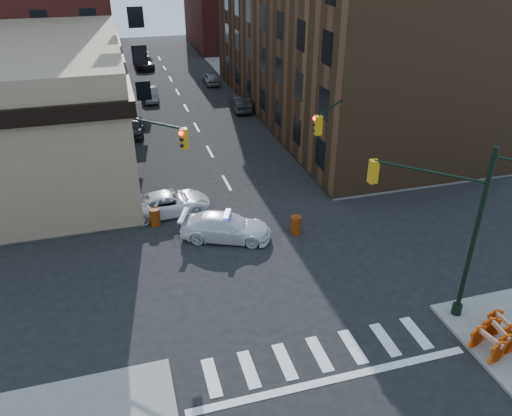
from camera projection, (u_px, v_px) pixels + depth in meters
ground at (270, 263)px, 26.18m from camera, size 140.00×140.00×0.00m
sidewalk_ne at (372, 80)px, 59.35m from camera, size 34.00×54.50×0.15m
commercial_row_ne at (334, 38)px, 44.96m from camera, size 14.00×34.00×14.00m
filler_ne at (244, 4)px, 75.65m from camera, size 16.00×16.00×12.00m
signal_pole_se at (449, 221)px, 20.77m from camera, size 5.40×5.27×8.00m
signal_pole_nw at (139, 160)px, 27.19m from camera, size 3.58×3.67×8.00m
signal_pole_ne at (337, 139)px, 30.03m from camera, size 3.67×3.58×8.00m
tree_ne_near at (264, 72)px, 48.27m from camera, size 3.00×3.00×4.85m
tree_ne_far at (243, 56)px, 55.02m from camera, size 3.00×3.00×4.85m
police_car at (226, 227)px, 27.96m from camera, size 5.48×3.86×1.47m
pickup at (169, 203)px, 30.56m from camera, size 5.21×2.73×1.40m
parked_car_wnear at (134, 127)px, 42.70m from camera, size 2.03×4.30×1.42m
parked_car_wfar at (150, 94)px, 51.67m from camera, size 1.49×4.14×1.36m
parked_car_wdeep at (144, 62)px, 64.50m from camera, size 2.36×5.60×1.61m
parked_car_enear at (240, 103)px, 48.72m from camera, size 1.74×4.39×1.42m
parked_car_efar at (211, 78)px, 57.53m from camera, size 1.67×3.97×1.34m
pedestrian_a at (58, 197)px, 30.60m from camera, size 0.72×0.62×1.65m
pedestrian_b at (103, 193)px, 30.93m from camera, size 1.08×0.95×1.86m
pedestrian_c at (62, 190)px, 31.35m from camera, size 1.09×0.75×1.72m
barrel_road at (296, 225)px, 28.51m from camera, size 0.71×0.71×1.09m
barrel_bank at (155, 217)px, 29.35m from camera, size 0.61×0.61×1.06m
barricade_se_a at (501, 326)px, 21.00m from camera, size 0.62×1.24×0.93m
barricade_se_b at (487, 344)px, 20.02m from camera, size 0.92×1.43×0.99m
barricade_se_c at (497, 337)px, 20.41m from camera, size 0.78×1.39×1.00m
barricade_nw_a at (124, 201)px, 30.91m from camera, size 1.29×0.66×0.96m
barricade_nw_b at (37, 225)px, 28.35m from camera, size 1.38×0.79×0.99m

